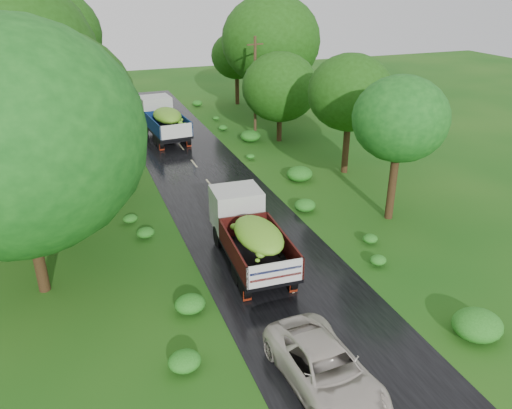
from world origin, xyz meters
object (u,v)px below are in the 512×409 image
car (325,369)px  utility_pole (255,88)px  truck_near (249,230)px  truck_far (163,118)px

car → utility_pole: bearing=71.4°
truck_near → truck_far: 20.51m
utility_pole → truck_near: bearing=-121.9°
truck_far → utility_pole: utility_pole is taller
truck_near → utility_pole: 19.01m
truck_far → utility_pole: 7.81m
truck_near → car: bearing=-89.9°
truck_near → utility_pole: (6.89, 17.53, 2.52)m
truck_near → truck_far: bearing=92.6°
truck_near → truck_far: size_ratio=0.94×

